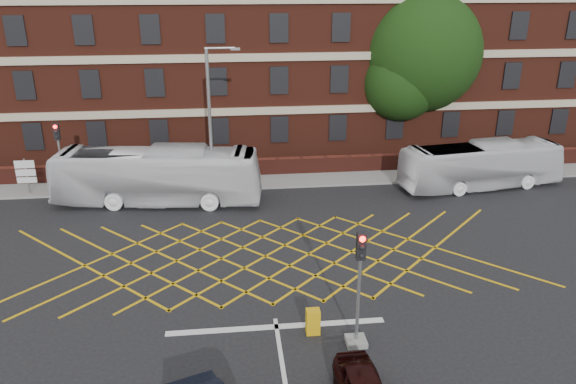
{
  "coord_description": "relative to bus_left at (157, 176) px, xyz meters",
  "views": [
    {
      "loc": [
        -1.48,
        -20.71,
        12.06
      ],
      "look_at": [
        0.98,
        1.5,
        3.31
      ],
      "focal_mm": 35.0,
      "sensor_mm": 36.0,
      "label": 1
    }
  ],
  "objects": [
    {
      "name": "ground",
      "position": [
        5.45,
        -9.14,
        -1.59
      ],
      "size": [
        120.0,
        120.0,
        0.0
      ],
      "primitive_type": "plane",
      "color": "black",
      "rests_on": "ground"
    },
    {
      "name": "victorian_building",
      "position": [
        5.7,
        12.86,
        6.25
      ],
      "size": [
        51.0,
        12.17,
        20.4
      ],
      "color": "#512015",
      "rests_on": "ground"
    },
    {
      "name": "boundary_wall",
      "position": [
        5.45,
        3.86,
        -1.04
      ],
      "size": [
        56.0,
        0.5,
        1.1
      ],
      "primitive_type": "cube",
      "color": "#4F1C15",
      "rests_on": "ground"
    },
    {
      "name": "far_pavement",
      "position": [
        5.45,
        2.86,
        -1.53
      ],
      "size": [
        60.0,
        3.0,
        0.12
      ],
      "primitive_type": "cube",
      "color": "slate",
      "rests_on": "ground"
    },
    {
      "name": "box_junction_hatching",
      "position": [
        5.45,
        -7.14,
        -1.58
      ],
      "size": [
        8.22,
        8.22,
        0.02
      ],
      "primitive_type": "cube",
      "rotation": [
        0.0,
        0.0,
        0.79
      ],
      "color": "#CC990C",
      "rests_on": "ground"
    },
    {
      "name": "stop_line",
      "position": [
        5.45,
        -12.64,
        -1.58
      ],
      "size": [
        8.0,
        0.3,
        0.02
      ],
      "primitive_type": "cube",
      "color": "silver",
      "rests_on": "ground"
    },
    {
      "name": "bus_left",
      "position": [
        0.0,
        0.0,
        0.0
      ],
      "size": [
        11.63,
        4.02,
        3.17
      ],
      "primitive_type": "imported",
      "rotation": [
        0.0,
        0.0,
        1.45
      ],
      "color": "silver",
      "rests_on": "ground"
    },
    {
      "name": "bus_right",
      "position": [
        18.88,
        0.34,
        -0.21
      ],
      "size": [
        10.12,
        3.69,
        2.75
      ],
      "primitive_type": "imported",
      "rotation": [
        0.0,
        0.0,
        1.71
      ],
      "color": "silver",
      "rests_on": "ground"
    },
    {
      "name": "deciduous_tree",
      "position": [
        17.25,
        8.05,
        4.86
      ],
      "size": [
        8.3,
        8.24,
        11.13
      ],
      "color": "black",
      "rests_on": "ground"
    },
    {
      "name": "traffic_light_near",
      "position": [
        8.12,
        -13.93,
        0.18
      ],
      "size": [
        0.7,
        0.7,
        4.27
      ],
      "color": "slate",
      "rests_on": "ground"
    },
    {
      "name": "traffic_light_far",
      "position": [
        -5.52,
        1.7,
        0.18
      ],
      "size": [
        0.7,
        0.7,
        4.27
      ],
      "color": "slate",
      "rests_on": "ground"
    },
    {
      "name": "street_lamp",
      "position": [
        3.1,
        0.17,
        1.29
      ],
      "size": [
        2.25,
        1.0,
        8.48
      ],
      "color": "slate",
      "rests_on": "ground"
    },
    {
      "name": "direction_signs",
      "position": [
        -7.62,
        1.9,
        -0.21
      ],
      "size": [
        1.1,
        0.16,
        2.2
      ],
      "color": "gray",
      "rests_on": "ground"
    },
    {
      "name": "utility_cabinet",
      "position": [
        6.72,
        -13.14,
        -1.11
      ],
      "size": [
        0.49,
        0.38,
        0.96
      ],
      "primitive_type": "cube",
      "color": "#D59F0C",
      "rests_on": "ground"
    }
  ]
}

